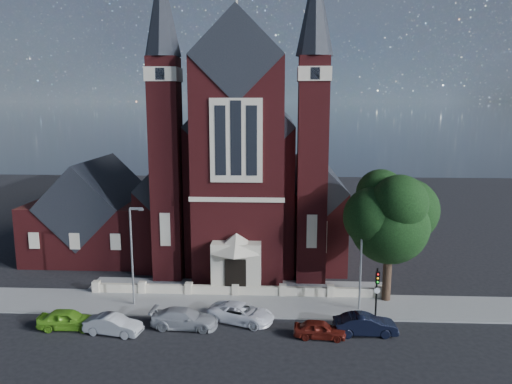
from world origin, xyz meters
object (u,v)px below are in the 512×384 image
car_silver_a (113,325)px  car_dark_red (320,329)px  car_lime_van (68,319)px  street_tree (392,220)px  car_navy (365,325)px  traffic_signal (377,286)px  church (248,173)px  car_silver_b (184,318)px  street_lamp_left (133,251)px  parish_hall (97,217)px  car_white_suv (241,313)px  street_lamp_right (362,254)px

car_silver_a → car_dark_red: (14.55, 0.15, -0.06)m
car_lime_van → car_silver_a: 3.62m
street_tree → car_navy: bearing=-115.6°
traffic_signal → street_tree: bearing=64.1°
church → car_silver_b: size_ratio=7.17×
car_silver_a → car_silver_b: 4.99m
traffic_signal → street_lamp_left: bearing=175.2°
street_tree → car_navy: (-2.83, -5.89, -6.23)m
street_lamp_left → car_lime_van: street_lamp_left is taller
church → car_silver_b: bearing=-97.9°
parish_hall → car_navy: 31.71m
street_lamp_left → car_silver_b: bearing=-38.4°
street_lamp_left → car_white_suv: 9.97m
street_lamp_left → car_silver_b: (4.75, -3.76, -3.89)m
traffic_signal → car_white_suv: (-10.12, -1.03, -1.89)m
church → parish_hall: size_ratio=2.86×
church → car_dark_red: church is taller
street_lamp_left → car_lime_van: 6.87m
car_silver_a → car_navy: bearing=-77.9°
car_lime_van → street_lamp_left: bearing=-42.2°
car_silver_b → car_navy: bearing=-88.6°
car_white_suv → car_navy: car_navy is taller
street_tree → car_silver_a: street_tree is taller
church → car_silver_a: size_ratio=8.53×
car_lime_van → car_silver_b: 8.42m
parish_hall → street_lamp_right: bearing=-28.2°
car_silver_b → parish_hall: bearing=39.1°
street_lamp_left → car_dark_red: size_ratio=2.23×
parish_hall → street_tree: (28.60, -12.29, 2.95)m
street_tree → street_lamp_right: 3.84m
street_lamp_left → car_white_suv: (8.79, -2.60, -3.90)m
church → car_navy: 26.18m
street_tree → car_silver_b: street_tree is taller
street_lamp_right → car_white_suv: bearing=-164.2°
car_white_suv → car_navy: 9.03m
street_lamp_right → car_silver_a: 19.17m
parish_hall → car_dark_red: 29.58m
street_lamp_right → car_silver_a: street_lamp_right is taller
church → street_tree: 21.38m
street_tree → car_silver_b: size_ratio=2.20×
church → street_tree: bearing=-53.8°
car_white_suv → car_dark_red: size_ratio=1.38×
car_lime_van → traffic_signal: bearing=-85.2°
street_tree → car_lime_van: (-24.15, -6.05, -6.24)m
street_tree → traffic_signal: 5.70m
car_silver_a → car_white_suv: bearing=-65.5°
street_tree → street_lamp_right: size_ratio=1.32×
street_tree → traffic_signal: size_ratio=2.67×
traffic_signal → car_navy: 3.42m
street_tree → car_dark_red: size_ratio=2.95×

